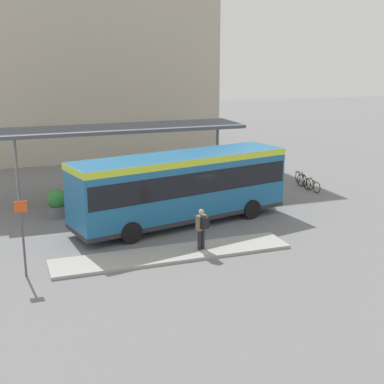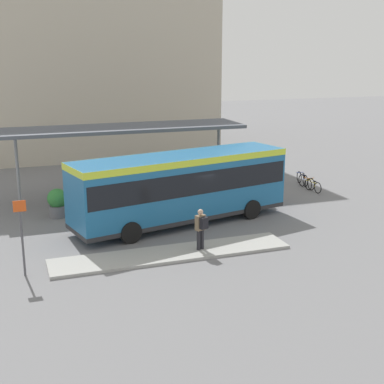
{
  "view_description": "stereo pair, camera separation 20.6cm",
  "coord_description": "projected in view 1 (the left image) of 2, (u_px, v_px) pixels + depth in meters",
  "views": [
    {
      "loc": [
        -7.71,
        -22.7,
        7.76
      ],
      "look_at": [
        0.52,
        0.0,
        1.47
      ],
      "focal_mm": 50.0,
      "sensor_mm": 36.0,
      "label": 1
    },
    {
      "loc": [
        -7.51,
        -22.77,
        7.76
      ],
      "look_at": [
        0.52,
        0.0,
        1.47
      ],
      "focal_mm": 50.0,
      "sensor_mm": 36.0,
      "label": 2
    }
  ],
  "objects": [
    {
      "name": "ground_plane",
      "position": [
        182.0,
        223.0,
        25.15
      ],
      "size": [
        120.0,
        120.0,
        0.0
      ],
      "primitive_type": "plane",
      "color": "slate"
    },
    {
      "name": "curb_island",
      "position": [
        173.0,
        254.0,
        21.14
      ],
      "size": [
        9.57,
        1.8,
        0.12
      ],
      "color": "#9E9E99",
      "rests_on": "ground_plane"
    },
    {
      "name": "city_bus",
      "position": [
        182.0,
        184.0,
        24.68
      ],
      "size": [
        10.69,
        4.74,
        3.26
      ],
      "rotation": [
        0.0,
        0.0,
        0.22
      ],
      "color": "#1E6093",
      "rests_on": "ground_plane"
    },
    {
      "name": "pedestrian_waiting",
      "position": [
        202.0,
        227.0,
        21.19
      ],
      "size": [
        0.48,
        0.52,
        1.67
      ],
      "rotation": [
        0.0,
        0.0,
        1.92
      ],
      "color": "#232328",
      "rests_on": "curb_island"
    },
    {
      "name": "bicycle_yellow",
      "position": [
        312.0,
        186.0,
        30.85
      ],
      "size": [
        0.48,
        1.53,
        0.66
      ],
      "rotation": [
        0.0,
        0.0,
        1.66
      ],
      "color": "black",
      "rests_on": "ground_plane"
    },
    {
      "name": "bicycle_orange",
      "position": [
        305.0,
        182.0,
        31.6
      ],
      "size": [
        0.48,
        1.74,
        0.75
      ],
      "rotation": [
        0.0,
        0.0,
        -1.56
      ],
      "color": "black",
      "rests_on": "ground_plane"
    },
    {
      "name": "bicycle_blue",
      "position": [
        301.0,
        179.0,
        32.42
      ],
      "size": [
        0.48,
        1.71,
        0.74
      ],
      "rotation": [
        0.0,
        0.0,
        1.41
      ],
      "color": "black",
      "rests_on": "ground_plane"
    },
    {
      "name": "station_shelter",
      "position": [
        122.0,
        129.0,
        28.6
      ],
      "size": [
        13.05,
        3.34,
        3.95
      ],
      "color": "#4C515B",
      "rests_on": "ground_plane"
    },
    {
      "name": "potted_planter_near_shelter",
      "position": [
        229.0,
        188.0,
        28.46
      ],
      "size": [
        1.03,
        1.03,
        1.5
      ],
      "color": "slate",
      "rests_on": "ground_plane"
    },
    {
      "name": "potted_planter_far_side",
      "position": [
        57.0,
        203.0,
        25.84
      ],
      "size": [
        0.95,
        0.95,
        1.42
      ],
      "color": "slate",
      "rests_on": "ground_plane"
    },
    {
      "name": "platform_sign",
      "position": [
        23.0,
        235.0,
        18.79
      ],
      "size": [
        0.44,
        0.08,
        2.8
      ],
      "color": "#4C4C51",
      "rests_on": "ground_plane"
    },
    {
      "name": "station_building",
      "position": [
        76.0,
        37.0,
        42.6
      ],
      "size": [
        19.55,
        13.02,
        17.98
      ],
      "color": "#BCB29E",
      "rests_on": "ground_plane"
    }
  ]
}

